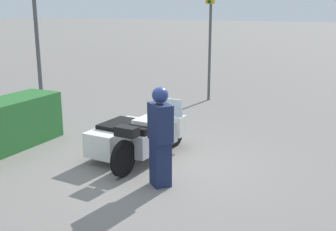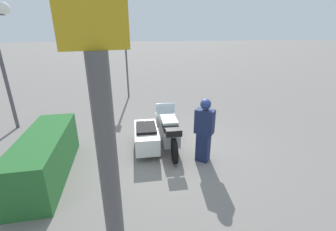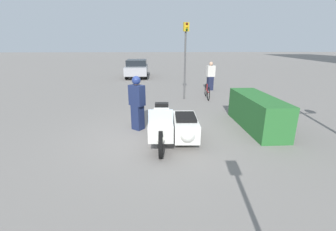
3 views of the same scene
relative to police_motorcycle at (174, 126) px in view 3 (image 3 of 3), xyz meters
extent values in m
plane|color=slate|center=(-0.52, -0.52, -0.48)|extent=(160.00, 160.00, 0.00)
cylinder|color=black|center=(0.95, -0.42, -0.13)|extent=(0.70, 0.13, 0.69)
cylinder|color=black|center=(-1.04, -0.33, -0.13)|extent=(0.70, 0.13, 0.69)
cylinder|color=black|center=(-0.20, 0.34, -0.21)|extent=(0.54, 0.13, 0.54)
cube|color=#B7B7BC|center=(-0.04, -0.37, -0.01)|extent=(1.42, 0.54, 0.45)
cube|color=silver|center=(-0.04, -0.37, 0.31)|extent=(0.79, 0.49, 0.24)
cube|color=black|center=(-0.36, -0.36, 0.29)|extent=(0.58, 0.48, 0.12)
cube|color=silver|center=(0.74, -0.41, 0.08)|extent=(0.35, 0.66, 0.44)
cube|color=silver|center=(0.69, -0.41, 0.49)|extent=(0.14, 0.62, 0.40)
sphere|color=white|center=(1.00, -0.42, 0.01)|extent=(0.18, 0.18, 0.18)
cube|color=silver|center=(-0.14, 0.34, -0.07)|extent=(1.61, 0.75, 0.50)
sphere|color=silver|center=(0.53, 0.31, -0.04)|extent=(0.48, 0.48, 0.48)
cube|color=black|center=(-0.14, 0.34, 0.22)|extent=(0.90, 0.61, 0.09)
cube|color=black|center=(-0.91, -0.33, 0.36)|extent=(0.26, 0.44, 0.18)
cube|color=#192347|center=(-1.08, -1.12, -0.06)|extent=(0.44, 0.45, 0.83)
cube|color=#192347|center=(-1.08, -1.12, 0.68)|extent=(0.53, 0.56, 0.66)
sphere|color=tan|center=(-1.08, -1.12, 1.12)|extent=(0.22, 0.22, 0.22)
sphere|color=navy|center=(-1.08, -1.12, 1.16)|extent=(0.28, 0.28, 0.28)
cube|color=#28662D|center=(-1.01, 2.87, 0.07)|extent=(2.98, 0.93, 1.09)
cylinder|color=#4C4C4C|center=(-5.33, 0.98, 1.18)|extent=(0.09, 0.09, 3.31)
cube|color=#B79319|center=(-5.28, 0.99, 3.03)|extent=(0.20, 0.29, 0.40)
sphere|color=#410707|center=(-5.21, 1.00, 3.16)|extent=(0.11, 0.11, 0.11)
sphere|color=orange|center=(-5.21, 1.00, 3.03)|extent=(0.11, 0.11, 0.11)
sphere|color=#07350F|center=(-5.21, 1.00, 2.90)|extent=(0.11, 0.11, 0.11)
cube|color=#9E9EA3|center=(-13.87, -2.08, 0.17)|extent=(4.51, 1.81, 0.66)
cube|color=black|center=(-13.87, -2.08, 0.75)|extent=(2.35, 1.65, 0.49)
cylinder|color=black|center=(-15.26, -2.88, -0.16)|extent=(0.64, 0.22, 0.64)
cylinder|color=black|center=(-15.27, -1.31, -0.16)|extent=(0.64, 0.22, 0.64)
cylinder|color=black|center=(-12.47, -2.85, -0.16)|extent=(0.64, 0.22, 0.64)
cylinder|color=black|center=(-12.49, -1.29, -0.16)|extent=(0.64, 0.22, 0.64)
cube|color=#191E38|center=(-7.63, 2.87, -0.06)|extent=(0.35, 0.38, 0.84)
cube|color=beige|center=(-7.63, 2.87, 0.69)|extent=(0.37, 0.53, 0.66)
sphere|color=tan|center=(-7.63, 2.87, 1.13)|extent=(0.23, 0.23, 0.23)
torus|color=black|center=(-4.95, 2.16, -0.15)|extent=(0.70, 0.10, 0.70)
torus|color=black|center=(-5.97, 2.25, -0.15)|extent=(0.70, 0.10, 0.70)
cylinder|color=#B21E1E|center=(-5.46, 2.21, -0.08)|extent=(0.92, 0.13, 0.05)
cylinder|color=#B21E1E|center=(-5.62, 2.22, 0.08)|extent=(0.04, 0.04, 0.33)
camera|label=1|loc=(-7.22, -4.38, 2.62)|focal=45.00mm
camera|label=2|loc=(-6.24, 0.88, 2.90)|focal=24.00mm
camera|label=3|loc=(6.04, -0.53, 2.24)|focal=24.00mm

